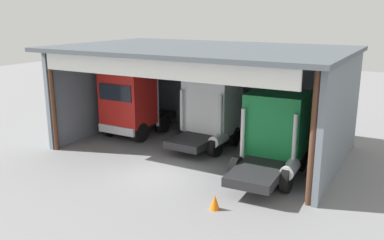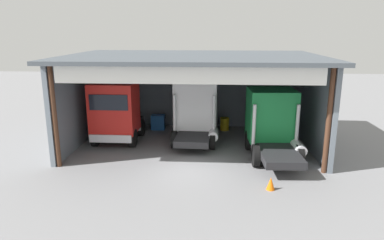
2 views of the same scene
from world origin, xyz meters
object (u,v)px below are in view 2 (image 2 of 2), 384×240
(truck_white_center_bay, at_px, (196,111))
(truck_green_yard_outside, at_px, (272,122))
(truck_red_center_right_bay, at_px, (116,112))
(tool_cart, at_px, (158,122))
(oil_drum, at_px, (225,124))
(traffic_cone, at_px, (271,183))

(truck_white_center_bay, height_order, truck_green_yard_outside, truck_white_center_bay)
(truck_green_yard_outside, bearing_deg, truck_red_center_right_bay, 168.02)
(tool_cart, bearing_deg, truck_white_center_bay, -42.08)
(oil_drum, distance_m, traffic_cone, 9.20)
(truck_red_center_right_bay, height_order, tool_cart, truck_red_center_right_bay)
(truck_green_yard_outside, xyz_separation_m, tool_cart, (-6.88, 4.57, -1.33))
(truck_green_yard_outside, height_order, traffic_cone, truck_green_yard_outside)
(truck_red_center_right_bay, bearing_deg, tool_cart, -122.29)
(truck_green_yard_outside, bearing_deg, tool_cart, 143.99)
(oil_drum, height_order, tool_cart, tool_cart)
(tool_cart, bearing_deg, oil_drum, 0.72)
(truck_white_center_bay, xyz_separation_m, traffic_cone, (3.50, -6.54, -1.63))
(truck_red_center_right_bay, distance_m, truck_green_yard_outside, 9.01)
(truck_green_yard_outside, bearing_deg, oil_drum, 114.61)
(truck_red_center_right_bay, height_order, truck_white_center_bay, truck_red_center_right_bay)
(oil_drum, bearing_deg, truck_white_center_bay, -125.94)
(truck_green_yard_outside, distance_m, oil_drum, 5.38)
(truck_green_yard_outside, height_order, tool_cart, truck_green_yard_outside)
(truck_red_center_right_bay, relative_size, oil_drum, 5.38)
(truck_white_center_bay, distance_m, truck_green_yard_outside, 4.68)
(oil_drum, bearing_deg, traffic_cone, -79.44)
(truck_white_center_bay, height_order, traffic_cone, truck_white_center_bay)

